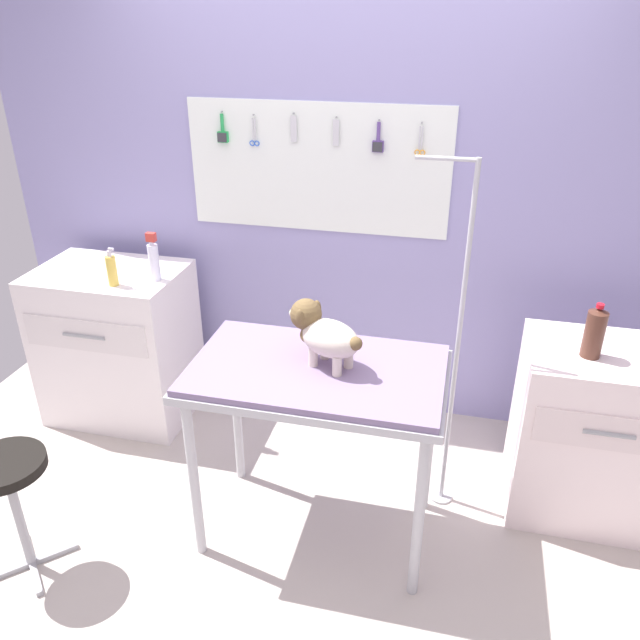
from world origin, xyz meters
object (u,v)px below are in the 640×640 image
(stool, at_px, (9,482))
(spray_bottle_short, at_px, (112,270))
(grooming_table, at_px, (317,385))
(cabinet_right, at_px, (591,432))
(counter_left, at_px, (118,343))
(soda_bottle, at_px, (594,332))
(dog, at_px, (323,333))
(grooming_arm, at_px, (454,361))

(stool, relative_size, spray_bottle_short, 2.82)
(grooming_table, xyz_separation_m, cabinet_right, (1.20, 0.46, -0.36))
(grooming_table, relative_size, spray_bottle_short, 5.22)
(counter_left, height_order, stool, counter_left)
(counter_left, distance_m, spray_bottle_short, 0.57)
(stool, bearing_deg, soda_bottle, 21.97)
(dog, bearing_deg, stool, -155.31)
(dog, distance_m, stool, 1.41)
(grooming_table, distance_m, grooming_arm, 0.64)
(dog, bearing_deg, spray_bottle_short, 158.69)
(spray_bottle_short, bearing_deg, cabinet_right, -1.27)
(cabinet_right, height_order, spray_bottle_short, spray_bottle_short)
(grooming_table, xyz_separation_m, dog, (0.02, 0.03, 0.23))
(grooming_arm, distance_m, dog, 0.65)
(grooming_arm, relative_size, cabinet_right, 1.98)
(grooming_table, xyz_separation_m, grooming_arm, (0.54, 0.34, -0.00))
(spray_bottle_short, bearing_deg, stool, -87.72)
(stool, bearing_deg, cabinet_right, 22.26)
(grooming_arm, bearing_deg, soda_bottle, 6.86)
(cabinet_right, bearing_deg, stool, -157.74)
(spray_bottle_short, bearing_deg, counter_left, 131.04)
(grooming_arm, xyz_separation_m, counter_left, (-1.89, 0.33, -0.33))
(spray_bottle_short, bearing_deg, dog, -21.31)
(counter_left, xyz_separation_m, spray_bottle_short, (0.14, -0.16, 0.53))
(stool, relative_size, soda_bottle, 2.33)
(dog, xyz_separation_m, stool, (-1.18, -0.54, -0.55))
(cabinet_right, height_order, stool, cabinet_right)
(counter_left, relative_size, cabinet_right, 1.06)
(grooming_arm, height_order, counter_left, grooming_arm)
(grooming_table, xyz_separation_m, spray_bottle_short, (-1.20, 0.51, 0.20))
(grooming_table, xyz_separation_m, stool, (-1.16, -0.51, -0.32))
(grooming_arm, height_order, soda_bottle, grooming_arm)
(soda_bottle, bearing_deg, dog, -161.10)
(counter_left, bearing_deg, spray_bottle_short, -48.96)
(grooming_table, xyz_separation_m, counter_left, (-1.34, 0.67, -0.34))
(dog, xyz_separation_m, spray_bottle_short, (-1.22, 0.48, -0.03))
(spray_bottle_short, height_order, soda_bottle, spray_bottle_short)
(stool, distance_m, spray_bottle_short, 1.14)
(cabinet_right, bearing_deg, dog, -160.26)
(counter_left, height_order, cabinet_right, counter_left)
(soda_bottle, bearing_deg, spray_bottle_short, 177.42)
(cabinet_right, xyz_separation_m, stool, (-2.36, -0.97, 0.04))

